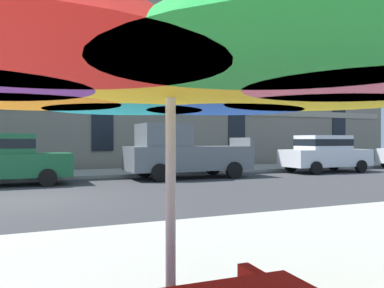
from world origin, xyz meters
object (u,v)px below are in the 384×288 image
at_px(pickup_gray_midblock, 183,153).
at_px(sedan_white, 325,153).
at_px(patio_umbrella, 171,59).
at_px(sedan_green, 1,158).

bearing_deg(pickup_gray_midblock, sedan_white, -0.00).
xyz_separation_m(pickup_gray_midblock, sedan_white, (7.38, -0.00, -0.08)).
distance_m(sedan_white, patio_umbrella, 18.00).
distance_m(sedan_green, sedan_white, 14.06).
height_order(sedan_green, pickup_gray_midblock, pickup_gray_midblock).
bearing_deg(sedan_white, patio_umbrella, -135.04).
relative_size(pickup_gray_midblock, patio_umbrella, 1.46).
distance_m(pickup_gray_midblock, patio_umbrella, 13.81).
distance_m(pickup_gray_midblock, sedan_white, 7.38).
relative_size(sedan_green, pickup_gray_midblock, 0.86).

